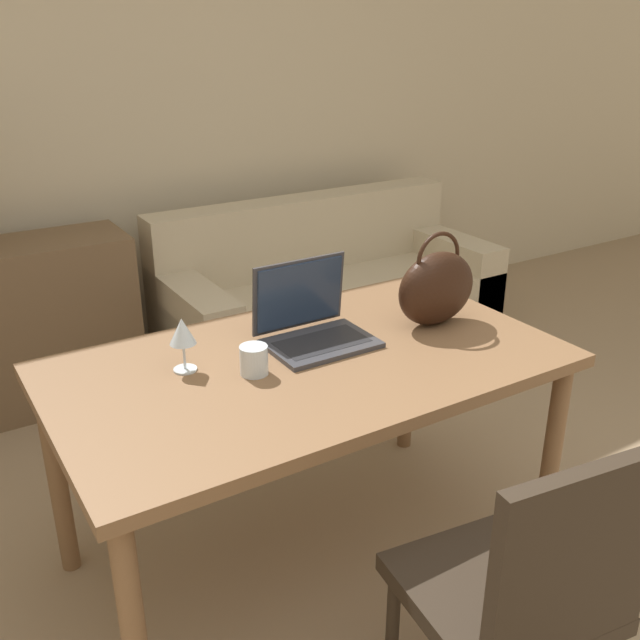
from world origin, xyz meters
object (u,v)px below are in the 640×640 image
object	(u,v)px
drinking_glass	(254,360)
handbag	(436,287)
wine_glass	(182,333)
couch	(327,302)
chair	(526,589)
laptop	(311,320)

from	to	relation	value
drinking_glass	handbag	bearing A→B (deg)	0.94
drinking_glass	wine_glass	xyz separation A→B (m)	(-0.16, 0.13, 0.07)
handbag	couch	bearing A→B (deg)	72.24
chair	wine_glass	world-z (taller)	wine_glass
chair	drinking_glass	world-z (taller)	chair
couch	wine_glass	xyz separation A→B (m)	(-1.29, -1.24, 0.58)
couch	drinking_glass	world-z (taller)	drinking_glass
wine_glass	chair	bearing A→B (deg)	-67.18
chair	wine_glass	bearing A→B (deg)	119.91
chair	wine_glass	distance (m)	1.13
couch	laptop	xyz separation A→B (m)	(-0.86, -1.25, 0.53)
wine_glass	laptop	bearing A→B (deg)	-0.51
wine_glass	handbag	size ratio (longest dim) A/B	0.51
laptop	wine_glass	bearing A→B (deg)	179.49
couch	wine_glass	world-z (taller)	wine_glass
laptop	handbag	distance (m)	0.44
laptop	drinking_glass	size ratio (longest dim) A/B	3.82
drinking_glass	handbag	size ratio (longest dim) A/B	0.27
handbag	wine_glass	bearing A→B (deg)	172.32
laptop	drinking_glass	world-z (taller)	laptop
couch	drinking_glass	distance (m)	1.84
couch	drinking_glass	size ratio (longest dim) A/B	20.57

